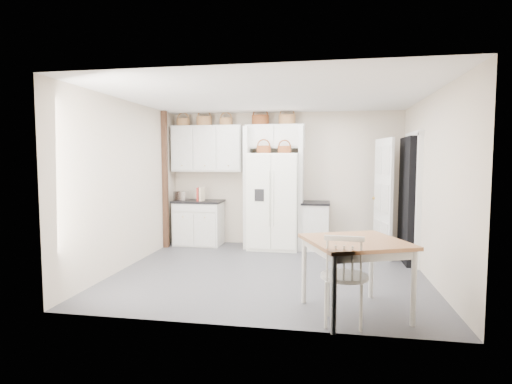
# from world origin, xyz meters

# --- Properties ---
(floor) EXTENTS (4.50, 4.50, 0.00)m
(floor) POSITION_xyz_m (0.00, 0.00, 0.00)
(floor) COLOR #414148
(floor) RESTS_ON ground
(ceiling) EXTENTS (4.50, 4.50, 0.00)m
(ceiling) POSITION_xyz_m (0.00, 0.00, 2.60)
(ceiling) COLOR white
(ceiling) RESTS_ON wall_back
(wall_back) EXTENTS (4.50, 0.00, 4.50)m
(wall_back) POSITION_xyz_m (0.00, 2.00, 1.30)
(wall_back) COLOR beige
(wall_back) RESTS_ON floor
(wall_left) EXTENTS (0.00, 4.00, 4.00)m
(wall_left) POSITION_xyz_m (-2.25, 0.00, 1.30)
(wall_left) COLOR beige
(wall_left) RESTS_ON floor
(wall_right) EXTENTS (0.00, 4.00, 4.00)m
(wall_right) POSITION_xyz_m (2.25, 0.00, 1.30)
(wall_right) COLOR beige
(wall_right) RESTS_ON floor
(refrigerator) EXTENTS (0.93, 0.75, 1.80)m
(refrigerator) POSITION_xyz_m (-0.15, 1.64, 0.90)
(refrigerator) COLOR white
(refrigerator) RESTS_ON floor
(base_cab_left) EXTENTS (0.91, 0.57, 0.84)m
(base_cab_left) POSITION_xyz_m (-1.66, 1.70, 0.42)
(base_cab_left) COLOR beige
(base_cab_left) RESTS_ON floor
(base_cab_right) EXTENTS (0.49, 0.58, 0.85)m
(base_cab_right) POSITION_xyz_m (0.63, 1.70, 0.43)
(base_cab_right) COLOR beige
(base_cab_right) RESTS_ON floor
(dining_table) EXTENTS (1.28, 1.28, 0.82)m
(dining_table) POSITION_xyz_m (1.13, -1.45, 0.41)
(dining_table) COLOR #91633F
(dining_table) RESTS_ON floor
(windsor_chair) EXTENTS (0.52, 0.48, 0.99)m
(windsor_chair) POSITION_xyz_m (1.01, -1.75, 0.49)
(windsor_chair) COLOR beige
(windsor_chair) RESTS_ON floor
(counter_left) EXTENTS (0.95, 0.61, 0.04)m
(counter_left) POSITION_xyz_m (-1.66, 1.70, 0.86)
(counter_left) COLOR black
(counter_left) RESTS_ON base_cab_left
(counter_right) EXTENTS (0.52, 0.62, 0.04)m
(counter_right) POSITION_xyz_m (0.63, 1.70, 0.87)
(counter_right) COLOR black
(counter_right) RESTS_ON base_cab_right
(toaster) EXTENTS (0.29, 0.20, 0.18)m
(toaster) POSITION_xyz_m (-1.99, 1.62, 0.97)
(toaster) COLOR silver
(toaster) RESTS_ON counter_left
(cookbook_red) EXTENTS (0.05, 0.18, 0.26)m
(cookbook_red) POSITION_xyz_m (-1.63, 1.62, 1.01)
(cookbook_red) COLOR #A32721
(cookbook_red) RESTS_ON counter_left
(cookbook_cream) EXTENTS (0.06, 0.18, 0.27)m
(cookbook_cream) POSITION_xyz_m (-1.56, 1.62, 1.01)
(cookbook_cream) COLOR beige
(cookbook_cream) RESTS_ON counter_left
(basket_upper_a) EXTENTS (0.26, 0.26, 0.15)m
(basket_upper_a) POSITION_xyz_m (-2.00, 1.83, 2.42)
(basket_upper_a) COLOR #9F6436
(basket_upper_a) RESTS_ON upper_cabinet
(basket_upper_b) EXTENTS (0.30, 0.30, 0.18)m
(basket_upper_b) POSITION_xyz_m (-1.56, 1.83, 2.44)
(basket_upper_b) COLOR #9F6436
(basket_upper_b) RESTS_ON upper_cabinet
(basket_upper_c) EXTENTS (0.25, 0.25, 0.15)m
(basket_upper_c) POSITION_xyz_m (-1.12, 1.83, 2.42)
(basket_upper_c) COLOR #9F6436
(basket_upper_c) RESTS_ON upper_cabinet
(basket_bridge_a) EXTENTS (0.33, 0.33, 0.19)m
(basket_bridge_a) POSITION_xyz_m (-0.44, 1.83, 2.44)
(basket_bridge_a) COLOR brown
(basket_bridge_a) RESTS_ON bridge_cabinet
(basket_bridge_b) EXTENTS (0.32, 0.32, 0.18)m
(basket_bridge_b) POSITION_xyz_m (0.07, 1.83, 2.44)
(basket_bridge_b) COLOR #9F6436
(basket_bridge_b) RESTS_ON bridge_cabinet
(basket_fridge_a) EXTENTS (0.27, 0.27, 0.14)m
(basket_fridge_a) POSITION_xyz_m (-0.33, 1.54, 1.87)
(basket_fridge_a) COLOR brown
(basket_fridge_a) RESTS_ON refrigerator
(basket_fridge_b) EXTENTS (0.25, 0.25, 0.13)m
(basket_fridge_b) POSITION_xyz_m (0.06, 1.54, 1.87)
(basket_fridge_b) COLOR brown
(basket_fridge_b) RESTS_ON refrigerator
(upper_cabinet) EXTENTS (1.40, 0.34, 0.90)m
(upper_cabinet) POSITION_xyz_m (-1.50, 1.83, 1.90)
(upper_cabinet) COLOR beige
(upper_cabinet) RESTS_ON wall_back
(bridge_cabinet) EXTENTS (1.12, 0.34, 0.45)m
(bridge_cabinet) POSITION_xyz_m (-0.15, 1.83, 2.12)
(bridge_cabinet) COLOR beige
(bridge_cabinet) RESTS_ON wall_back
(fridge_panel_left) EXTENTS (0.08, 0.60, 2.30)m
(fridge_panel_left) POSITION_xyz_m (-0.66, 1.70, 1.15)
(fridge_panel_left) COLOR beige
(fridge_panel_left) RESTS_ON floor
(fridge_panel_right) EXTENTS (0.08, 0.60, 2.30)m
(fridge_panel_right) POSITION_xyz_m (0.36, 1.70, 1.15)
(fridge_panel_right) COLOR beige
(fridge_panel_right) RESTS_ON floor
(trim_post) EXTENTS (0.09, 0.09, 2.60)m
(trim_post) POSITION_xyz_m (-2.20, 1.35, 1.30)
(trim_post) COLOR #381B10
(trim_post) RESTS_ON floor
(doorway_void) EXTENTS (0.18, 0.85, 2.05)m
(doorway_void) POSITION_xyz_m (2.16, 1.00, 1.02)
(doorway_void) COLOR black
(doorway_void) RESTS_ON floor
(door_slab) EXTENTS (0.21, 0.79, 2.05)m
(door_slab) POSITION_xyz_m (1.80, 1.33, 1.02)
(door_slab) COLOR white
(door_slab) RESTS_ON floor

